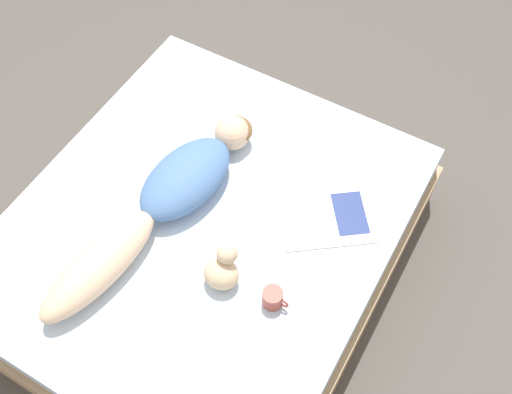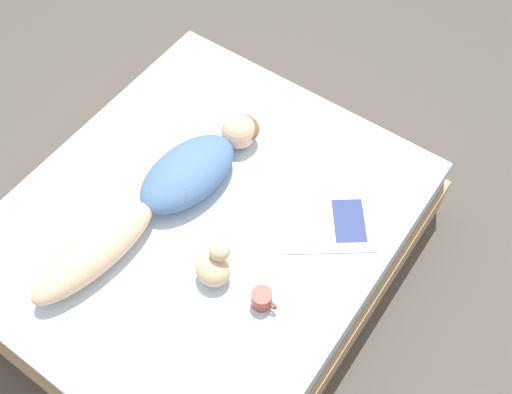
# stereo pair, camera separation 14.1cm
# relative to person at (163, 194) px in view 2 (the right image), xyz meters

# --- Properties ---
(ground_plane) EXTENTS (12.00, 12.00, 0.00)m
(ground_plane) POSITION_rel_person_xyz_m (0.18, 0.05, -0.58)
(ground_plane) COLOR #4C4742
(bed) EXTENTS (1.77, 2.01, 0.49)m
(bed) POSITION_rel_person_xyz_m (0.18, 0.05, -0.34)
(bed) COLOR tan
(bed) RESTS_ON ground_plane
(person) EXTENTS (0.42, 1.39, 0.19)m
(person) POSITION_rel_person_xyz_m (0.00, 0.00, 0.00)
(person) COLOR #DBB28E
(person) RESTS_ON bed
(open_magazine) EXTENTS (0.57, 0.54, 0.01)m
(open_magazine) POSITION_rel_person_xyz_m (0.69, 0.36, -0.09)
(open_magazine) COLOR silver
(open_magazine) RESTS_ON bed
(coffee_mug) EXTENTS (0.12, 0.09, 0.09)m
(coffee_mug) POSITION_rel_person_xyz_m (0.68, -0.15, -0.04)
(coffee_mug) COLOR #993D33
(coffee_mug) RESTS_ON bed
(plush_toy) EXTENTS (0.16, 0.17, 0.21)m
(plush_toy) POSITION_rel_person_xyz_m (0.43, -0.16, -0.00)
(plush_toy) COLOR #D1B289
(plush_toy) RESTS_ON bed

